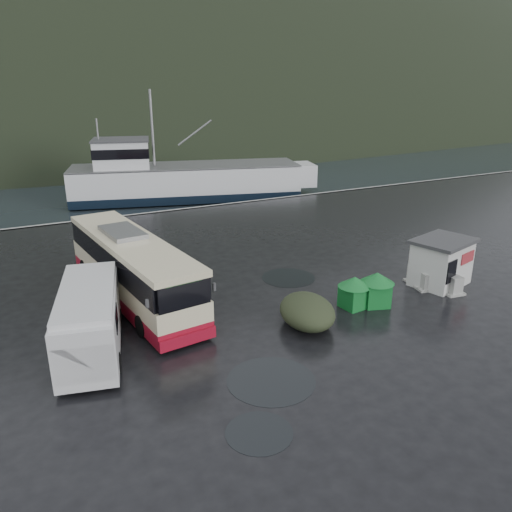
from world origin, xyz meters
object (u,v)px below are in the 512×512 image
waste_bin_right (375,305)px  jersey_barrier_a (419,286)px  dome_tent (307,324)px  coach_bus (135,299)px  white_van (94,351)px  ticket_kiosk (438,284)px  jersey_barrier_b (446,290)px  fishing_trawler (187,184)px  waste_bin_left (353,307)px

waste_bin_right → jersey_barrier_a: 3.49m
waste_bin_right → dome_tent: 3.77m
coach_bus → white_van: size_ratio=1.83×
white_van → waste_bin_right: bearing=5.6°
ticket_kiosk → jersey_barrier_b: (-0.27, -0.71, 0.00)m
waste_bin_right → jersey_barrier_a: size_ratio=0.91×
ticket_kiosk → jersey_barrier_b: bearing=-125.4°
coach_bus → ticket_kiosk: coach_bus is taller
white_van → fishing_trawler: fishing_trawler is taller
white_van → waste_bin_right: (11.97, -1.58, 0.00)m
waste_bin_right → dome_tent: bearing=-176.5°
white_van → dome_tent: bearing=0.7°
waste_bin_left → jersey_barrier_b: (5.18, -0.45, 0.00)m
ticket_kiosk → jersey_barrier_b: 0.76m
ticket_kiosk → fishing_trawler: size_ratio=0.12×
coach_bus → waste_bin_left: 9.92m
white_van → jersey_barrier_a: bearing=10.1°
ticket_kiosk → jersey_barrier_a: 1.04m
jersey_barrier_a → ticket_kiosk: bearing=-14.0°
jersey_barrier_a → fishing_trawler: bearing=93.0°
fishing_trawler → jersey_barrier_a: bearing=-71.7°
waste_bin_left → ticket_kiosk: ticket_kiosk is taller
waste_bin_right → jersey_barrier_b: waste_bin_right is taller
coach_bus → waste_bin_right: bearing=-37.3°
white_van → waste_bin_left: (10.93, -1.34, 0.00)m
jersey_barrier_a → jersey_barrier_b: size_ratio=0.96×
white_van → waste_bin_right: size_ratio=3.90×
dome_tent → jersey_barrier_a: 7.23m
waste_bin_left → jersey_barrier_a: (4.44, 0.51, 0.00)m
waste_bin_left → jersey_barrier_a: 4.47m
jersey_barrier_b → waste_bin_right: bearing=177.2°
coach_bus → fishing_trawler: (11.28, 24.69, 0.00)m
white_van → jersey_barrier_b: bearing=6.8°
coach_bus → waste_bin_right: (9.42, -5.55, 0.00)m
white_van → jersey_barrier_b: white_van is taller
dome_tent → jersey_barrier_b: size_ratio=1.72×
waste_bin_left → jersey_barrier_b: 5.20m
ticket_kiosk → white_van: bearing=161.4°
waste_bin_left → white_van: bearing=173.0°
dome_tent → jersey_barrier_a: size_ratio=1.80×
jersey_barrier_a → fishing_trawler: (-1.55, 29.48, 0.00)m
coach_bus → white_van: coach_bus is taller
fishing_trawler → waste_bin_left: bearing=-80.2°
waste_bin_right → jersey_barrier_b: size_ratio=0.87×
dome_tent → jersey_barrier_a: dome_tent is taller
coach_bus → white_van: (-2.54, -3.96, 0.00)m
waste_bin_right → fishing_trawler: (1.85, 30.23, 0.00)m
white_van → dome_tent: 8.40m
coach_bus → dome_tent: bearing=-52.4°
coach_bus → dome_tent: 8.09m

